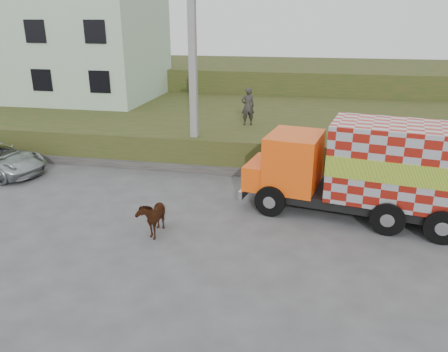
% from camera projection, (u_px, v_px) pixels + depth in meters
% --- Properties ---
extents(ground, '(120.00, 120.00, 0.00)m').
position_uv_depth(ground, '(189.00, 213.00, 15.20)').
color(ground, '#474749').
rests_on(ground, ground).
extents(embankment, '(40.00, 12.00, 1.50)m').
position_uv_depth(embankment, '(238.00, 126.00, 24.15)').
color(embankment, '#2C4316').
rests_on(embankment, ground).
extents(embankment_far, '(40.00, 12.00, 3.00)m').
position_uv_depth(embankment_far, '(263.00, 82.00, 34.94)').
color(embankment_far, '#2C4316').
rests_on(embankment_far, ground).
extents(retaining_strip, '(16.00, 0.50, 0.40)m').
position_uv_depth(retaining_strip, '(171.00, 166.00, 19.37)').
color(retaining_strip, '#595651').
rests_on(retaining_strip, ground).
extents(building, '(10.00, 8.00, 6.00)m').
position_uv_depth(building, '(76.00, 49.00, 27.67)').
color(building, '#A6C1A5').
rests_on(building, embankment).
extents(utility_pole, '(1.20, 0.30, 8.00)m').
position_uv_depth(utility_pole, '(193.00, 77.00, 18.22)').
color(utility_pole, gray).
rests_on(utility_pole, ground).
extents(cargo_truck, '(7.65, 3.65, 3.28)m').
position_uv_depth(cargo_truck, '(368.00, 169.00, 14.41)').
color(cargo_truck, black).
rests_on(cargo_truck, ground).
extents(cow, '(0.70, 1.42, 1.18)m').
position_uv_depth(cow, '(152.00, 216.00, 13.62)').
color(cow, '#36110D').
rests_on(cow, ground).
extents(pedestrian, '(0.78, 0.66, 1.80)m').
position_uv_depth(pedestrian, '(248.00, 106.00, 20.86)').
color(pedestrian, '#2F2C2A').
rests_on(pedestrian, embankment).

